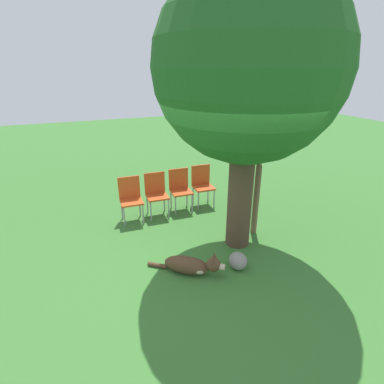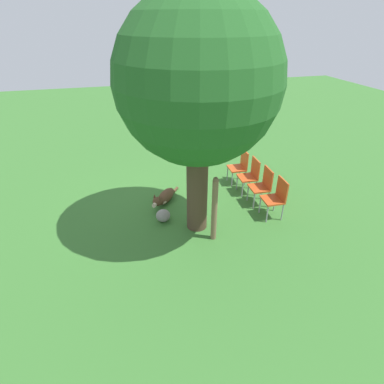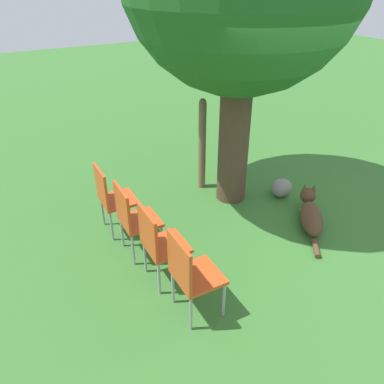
% 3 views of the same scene
% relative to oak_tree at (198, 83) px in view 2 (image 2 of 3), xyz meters
% --- Properties ---
extents(ground_plane, '(30.00, 30.00, 0.00)m').
position_rel_oak_tree_xyz_m(ground_plane, '(0.35, -0.87, -2.95)').
color(ground_plane, '#38702D').
extents(oak_tree, '(2.84, 2.84, 4.40)m').
position_rel_oak_tree_xyz_m(oak_tree, '(0.00, 0.00, 0.00)').
color(oak_tree, '#4C3828').
rests_on(oak_tree, ground_plane).
extents(dog, '(0.83, 1.04, 0.41)m').
position_rel_oak_tree_xyz_m(dog, '(0.51, -1.09, -2.80)').
color(dog, '#513823').
rests_on(dog, ground_plane).
extents(fence_post, '(0.11, 0.11, 1.40)m').
position_rel_oak_tree_xyz_m(fence_post, '(-0.21, 0.48, -2.24)').
color(fence_post, brown).
rests_on(fence_post, ground_plane).
extents(red_chair_0, '(0.44, 0.46, 0.91)m').
position_rel_oak_tree_xyz_m(red_chair_0, '(-1.62, -1.60, -2.42)').
color(red_chair_0, '#D14C1E').
rests_on(red_chair_0, ground_plane).
extents(red_chair_1, '(0.44, 0.46, 0.91)m').
position_rel_oak_tree_xyz_m(red_chair_1, '(-1.68, -1.04, -2.42)').
color(red_chair_1, '#D14C1E').
rests_on(red_chair_1, ground_plane).
extents(red_chair_2, '(0.44, 0.46, 0.91)m').
position_rel_oak_tree_xyz_m(red_chair_2, '(-1.73, -0.49, -2.42)').
color(red_chair_2, '#D14C1E').
rests_on(red_chair_2, ground_plane).
extents(red_chair_3, '(0.44, 0.46, 0.91)m').
position_rel_oak_tree_xyz_m(red_chair_3, '(-1.78, 0.07, -2.42)').
color(red_chair_3, '#D14C1E').
rests_on(red_chair_3, ground_plane).
extents(garden_rock, '(0.31, 0.28, 0.28)m').
position_rel_oak_tree_xyz_m(garden_rock, '(0.67, -0.36, -2.81)').
color(garden_rock, gray).
rests_on(garden_rock, ground_plane).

